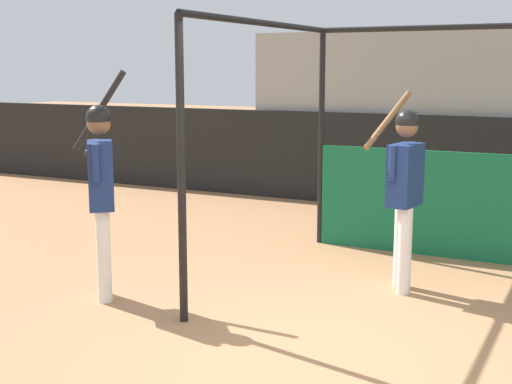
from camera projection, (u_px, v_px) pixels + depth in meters
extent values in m
plane|color=#A8754C|center=(320.00, 354.00, 5.38)|extent=(60.00, 60.00, 0.00)
cube|color=black|center=(469.00, 166.00, 10.38)|extent=(24.00, 0.12, 1.44)
cube|color=#9E9E99|center=(486.00, 118.00, 11.38)|extent=(7.05, 2.40, 2.69)
cube|color=maroon|center=(308.00, 107.00, 11.87)|extent=(0.45, 0.40, 0.10)
cube|color=maroon|center=(312.00, 93.00, 11.99)|extent=(0.45, 0.06, 0.40)
cube|color=maroon|center=(339.00, 108.00, 11.63)|extent=(0.45, 0.40, 0.10)
cube|color=maroon|center=(343.00, 93.00, 11.75)|extent=(0.45, 0.06, 0.40)
cube|color=maroon|center=(371.00, 109.00, 11.39)|extent=(0.45, 0.40, 0.10)
cube|color=maroon|center=(375.00, 94.00, 11.50)|extent=(0.45, 0.06, 0.40)
cube|color=maroon|center=(405.00, 109.00, 11.14)|extent=(0.45, 0.40, 0.10)
cube|color=maroon|center=(409.00, 94.00, 11.26)|extent=(0.45, 0.06, 0.40)
cube|color=maroon|center=(441.00, 110.00, 10.90)|extent=(0.45, 0.40, 0.10)
cube|color=maroon|center=(444.00, 95.00, 11.02)|extent=(0.45, 0.06, 0.40)
cube|color=maroon|center=(478.00, 111.00, 10.65)|extent=(0.45, 0.40, 0.10)
cube|color=maroon|center=(480.00, 95.00, 10.77)|extent=(0.45, 0.06, 0.40)
cube|color=maroon|center=(326.00, 82.00, 12.51)|extent=(0.45, 0.40, 0.10)
cube|color=maroon|center=(330.00, 68.00, 12.63)|extent=(0.45, 0.06, 0.40)
cube|color=maroon|center=(355.00, 82.00, 12.26)|extent=(0.45, 0.40, 0.10)
cube|color=maroon|center=(359.00, 68.00, 12.38)|extent=(0.45, 0.06, 0.40)
cube|color=maroon|center=(387.00, 82.00, 12.02)|extent=(0.45, 0.40, 0.10)
cube|color=maroon|center=(390.00, 68.00, 12.14)|extent=(0.45, 0.06, 0.40)
cube|color=maroon|center=(419.00, 83.00, 11.78)|extent=(0.45, 0.40, 0.10)
cube|color=maroon|center=(422.00, 68.00, 11.89)|extent=(0.45, 0.06, 0.40)
cube|color=maroon|center=(453.00, 83.00, 11.53)|extent=(0.45, 0.40, 0.10)
cube|color=maroon|center=(456.00, 69.00, 11.65)|extent=(0.45, 0.06, 0.40)
cube|color=maroon|center=(488.00, 83.00, 11.29)|extent=(0.45, 0.40, 0.10)
cube|color=maroon|center=(490.00, 69.00, 11.41)|extent=(0.45, 0.06, 0.40)
cube|color=maroon|center=(342.00, 59.00, 13.14)|extent=(0.45, 0.40, 0.10)
cube|color=maroon|center=(345.00, 47.00, 13.26)|extent=(0.45, 0.06, 0.40)
cube|color=maroon|center=(370.00, 59.00, 12.90)|extent=(0.45, 0.40, 0.10)
cube|color=maroon|center=(374.00, 46.00, 13.02)|extent=(0.45, 0.06, 0.40)
cube|color=maroon|center=(400.00, 59.00, 12.65)|extent=(0.45, 0.40, 0.10)
cube|color=maroon|center=(403.00, 46.00, 12.77)|extent=(0.45, 0.06, 0.40)
cube|color=maroon|center=(431.00, 59.00, 12.41)|extent=(0.45, 0.40, 0.10)
cube|color=maroon|center=(434.00, 45.00, 12.53)|extent=(0.45, 0.06, 0.40)
cube|color=maroon|center=(463.00, 58.00, 12.17)|extent=(0.45, 0.40, 0.10)
cube|color=maroon|center=(466.00, 45.00, 12.28)|extent=(0.45, 0.06, 0.40)
cube|color=maroon|center=(497.00, 58.00, 11.92)|extent=(0.45, 0.40, 0.10)
cube|color=maroon|center=(499.00, 44.00, 12.04)|extent=(0.45, 0.06, 0.40)
cylinder|color=black|center=(181.00, 173.00, 5.86)|extent=(0.07, 0.07, 2.56)
cylinder|color=black|center=(321.00, 139.00, 8.60)|extent=(0.07, 0.07, 2.56)
cylinder|color=black|center=(265.00, 23.00, 7.01)|extent=(0.06, 3.12, 0.06)
cylinder|color=black|center=(463.00, 27.00, 7.66)|extent=(3.24, 0.06, 0.06)
cube|color=#14663D|center=(454.00, 206.00, 7.98)|extent=(3.17, 0.03, 1.21)
cylinder|color=white|center=(405.00, 251.00, 6.76)|extent=(0.15, 0.15, 0.84)
cylinder|color=white|center=(401.00, 245.00, 6.98)|extent=(0.15, 0.15, 0.84)
cube|color=navy|center=(405.00, 175.00, 6.74)|extent=(0.27, 0.44, 0.59)
sphere|color=brown|center=(407.00, 126.00, 6.66)|extent=(0.21, 0.21, 0.21)
sphere|color=black|center=(407.00, 121.00, 6.66)|extent=(0.22, 0.22, 0.22)
cylinder|color=navy|center=(392.00, 163.00, 6.56)|extent=(0.08, 0.08, 0.33)
cylinder|color=navy|center=(411.00, 158.00, 6.92)|extent=(0.08, 0.08, 0.33)
cylinder|color=brown|center=(388.00, 120.00, 7.03)|extent=(0.28, 0.73, 0.55)
sphere|color=brown|center=(419.00, 148.00, 6.83)|extent=(0.08, 0.08, 0.08)
cylinder|color=white|center=(104.00, 256.00, 6.51)|extent=(0.18, 0.18, 0.86)
cylinder|color=white|center=(104.00, 251.00, 6.70)|extent=(0.18, 0.18, 0.86)
cube|color=navy|center=(101.00, 175.00, 6.48)|extent=(0.45, 0.48, 0.61)
sphere|color=brown|center=(99.00, 123.00, 6.40)|extent=(0.22, 0.22, 0.22)
sphere|color=black|center=(98.00, 117.00, 6.39)|extent=(0.23, 0.23, 0.23)
cylinder|color=navy|center=(96.00, 163.00, 6.22)|extent=(0.10, 0.10, 0.34)
cylinder|color=navy|center=(96.00, 157.00, 6.67)|extent=(0.10, 0.10, 0.34)
cylinder|color=black|center=(99.00, 111.00, 6.74)|extent=(0.57, 0.20, 0.78)
sphere|color=black|center=(89.00, 153.00, 6.55)|extent=(0.08, 0.08, 0.08)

